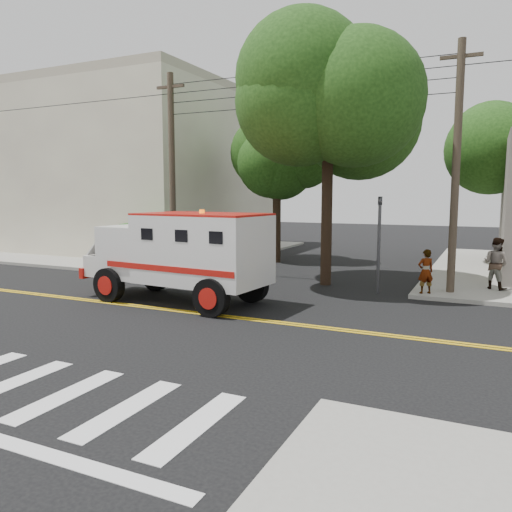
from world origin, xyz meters
The scene contains 13 objects.
ground centered at (0.00, 0.00, 0.00)m, with size 100.00×100.00×0.00m, color black.
sidewalk_nw centered at (-13.50, 13.50, 0.07)m, with size 17.00×17.00×0.15m, color gray.
building_left centered at (-15.50, 15.00, 5.15)m, with size 16.00×14.00×10.00m, color #C0B59D.
utility_pole_left centered at (-5.60, 6.00, 4.50)m, with size 0.28×0.28×9.00m, color #382D23.
utility_pole_right centered at (6.30, 6.20, 4.50)m, with size 0.28×0.28×9.00m, color #382D23.
tree_main centered at (1.94, 6.21, 7.20)m, with size 6.08×5.70×9.85m.
tree_left centered at (-2.68, 11.79, 5.73)m, with size 4.48×4.20×7.70m.
traffic_signal centered at (3.80, 5.60, 2.23)m, with size 0.15×0.18×3.60m.
accessibility_sign centered at (-6.20, 6.17, 1.37)m, with size 0.45×0.10×2.02m.
palm_planter centered at (-7.44, 6.62, 1.65)m, with size 3.52×2.63×2.36m.
armored_truck centered at (-1.93, 1.15, 1.74)m, with size 6.91×3.19×3.06m.
pedestrian_a centered at (5.50, 5.50, 0.95)m, with size 0.58×0.38×1.59m, color gray.
pedestrian_b centered at (7.76, 7.52, 1.12)m, with size 0.94×0.73×1.94m, color gray.
Camera 1 is at (7.50, -12.96, 3.66)m, focal length 35.00 mm.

